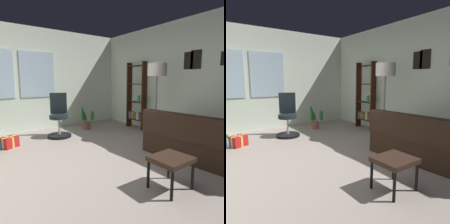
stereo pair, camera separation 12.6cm
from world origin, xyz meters
The scene contains 11 objects.
ground_plane centered at (0.00, 0.00, -0.05)m, with size 5.18×5.92×0.10m, color #A3958A.
wall_back_with_windows centered at (-0.02, 3.01, 1.37)m, with size 5.18×0.12×2.73m.
wall_right_with_frames centered at (2.64, 0.00, 1.37)m, with size 0.12×5.92×2.73m.
couch centered at (1.85, -1.12, 0.27)m, with size 1.88×2.15×0.80m.
footstool centered at (0.44, -1.20, 0.36)m, with size 0.47×0.42×0.42m.
gift_box_red centered at (-0.87, 1.75, 0.11)m, with size 0.37×0.35×0.22m.
gift_box_blue centered at (-1.02, 1.84, 0.08)m, with size 0.38×0.35×0.17m.
office_chair centered at (0.27, 1.93, 0.42)m, with size 0.56×0.58×1.05m.
bookshelf centered at (2.37, 1.45, 0.81)m, with size 0.18×0.64×1.84m.
floor_lamp centered at (1.96, 0.38, 1.50)m, with size 0.43×0.43×1.72m.
potted_plant centered at (1.20, 2.25, 0.25)m, with size 0.39×0.34×0.63m.
Camera 1 is at (-1.57, -2.67, 1.35)m, focal length 32.46 mm.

